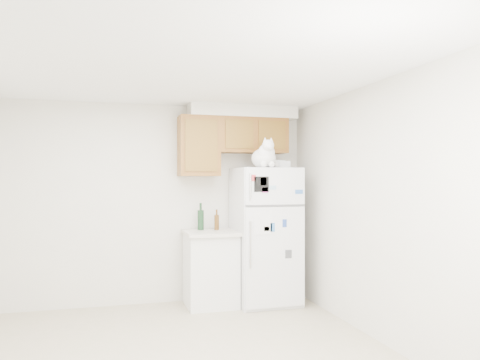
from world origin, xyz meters
name	(u,v)px	position (x,y,z in m)	size (l,w,h in m)	color
room_shell	(191,166)	(0.12, 0.24, 1.67)	(3.84, 4.04, 2.52)	beige
refrigerator	(265,236)	(1.31, 1.61, 0.85)	(0.76, 0.78, 1.70)	white
base_counter	(211,268)	(0.62, 1.68, 0.46)	(0.64, 0.64, 0.92)	white
cat	(265,156)	(1.23, 1.39, 1.83)	(0.35, 0.51, 0.36)	white
storage_box_back	(277,164)	(1.47, 1.62, 1.75)	(0.18, 0.13, 0.10)	white
storage_box_front	(283,165)	(1.55, 1.60, 1.74)	(0.15, 0.11, 0.09)	white
bottle_green	(201,216)	(0.53, 1.84, 1.09)	(0.08, 0.08, 0.34)	#19381E
bottle_amber	(217,220)	(0.72, 1.79, 1.05)	(0.06, 0.06, 0.26)	#593814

